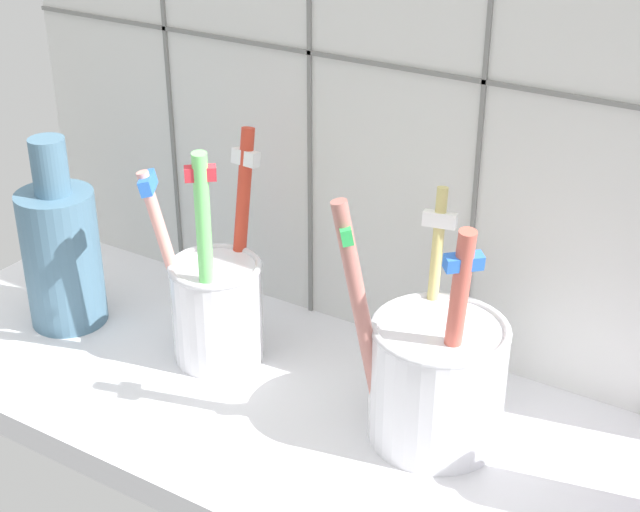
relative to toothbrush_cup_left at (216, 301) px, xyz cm
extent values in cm
cube|color=silver|center=(8.52, -2.05, -5.45)|extent=(64.00, 22.00, 2.00)
cube|color=silver|center=(8.52, 9.95, 16.05)|extent=(64.00, 2.00, 45.00)
cube|color=gray|center=(-10.68, 8.85, 16.05)|extent=(0.30, 0.20, 45.00)
cube|color=gray|center=(2.12, 8.85, 16.05)|extent=(0.30, 0.20, 45.00)
cube|color=gray|center=(14.92, 8.85, 16.05)|extent=(0.30, 0.20, 45.00)
cube|color=gray|center=(8.52, 8.85, 15.82)|extent=(64.00, 0.20, 0.30)
cylinder|color=white|center=(0.05, 0.02, -0.85)|extent=(6.35, 6.35, 7.20)
torus|color=silver|center=(0.05, 0.02, 2.75)|extent=(6.53, 6.53, 0.50)
cylinder|color=#7FF37D|center=(0.97, -2.03, 4.06)|extent=(2.51, 2.71, 16.32)
cube|color=#E5333F|center=(1.41, -2.56, 10.77)|extent=(2.00, 1.86, 0.98)
cylinder|color=red|center=(-0.05, 3.15, 3.66)|extent=(1.16, 3.50, 15.58)
cube|color=white|center=(0.01, 4.02, 9.36)|extent=(2.01, 1.08, 1.16)
cylinder|color=#EDA096|center=(-2.49, -1.52, 2.80)|extent=(3.55, 2.68, 13.88)
cube|color=blue|center=(-3.50, -2.17, 8.85)|extent=(2.12, 2.56, 1.18)
cylinder|color=white|center=(16.99, 0.02, -0.58)|extent=(8.39, 8.39, 7.74)
torus|color=silver|center=(16.99, 0.02, 3.29)|extent=(8.47, 8.47, 0.50)
cylinder|color=#D05E4F|center=(18.30, -1.04, 3.45)|extent=(2.85, 2.87, 15.13)
cube|color=blue|center=(18.79, -1.54, 8.96)|extent=(2.20, 2.19, 0.95)
cylinder|color=#B36F65|center=(13.33, -2.86, 3.90)|extent=(3.81, 3.12, 16.08)
cube|color=green|center=(12.43, -3.51, 9.97)|extent=(1.72, 1.95, 1.06)
cylinder|color=#D6C674|center=(14.97, 3.07, 3.21)|extent=(1.28, 2.82, 14.62)
cube|color=white|center=(14.82, 3.75, 8.46)|extent=(2.20, 1.27, 1.01)
cylinder|color=slate|center=(-12.67, -1.74, 0.78)|extent=(5.68, 5.68, 10.46)
cylinder|color=slate|center=(-12.67, -1.74, 8.08)|extent=(2.58, 2.58, 4.14)
camera|label=1|loc=(36.68, -44.84, 32.97)|focal=53.50mm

